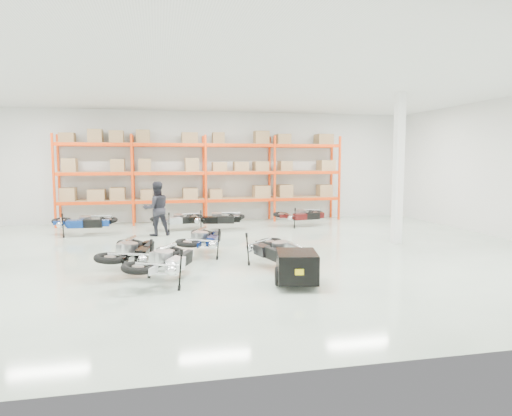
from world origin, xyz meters
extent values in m
plane|color=silver|center=(0.00, 0.00, 0.00)|extent=(18.00, 18.00, 0.00)
plane|color=white|center=(0.00, 0.00, 4.50)|extent=(18.00, 18.00, 0.00)
plane|color=silver|center=(0.00, 7.00, 2.25)|extent=(18.00, 0.00, 18.00)
plane|color=silver|center=(0.00, -7.00, 2.25)|extent=(18.00, 0.00, 18.00)
cube|color=#F23E0C|center=(-5.60, 6.00, 1.75)|extent=(0.08, 0.08, 3.50)
cube|color=#F23E0C|center=(-5.60, 6.90, 1.75)|extent=(0.08, 0.08, 3.50)
cube|color=#F23E0C|center=(-2.80, 6.00, 1.75)|extent=(0.08, 0.08, 3.50)
cube|color=#F23E0C|center=(-2.80, 6.90, 1.75)|extent=(0.08, 0.08, 3.50)
cube|color=#F23E0C|center=(0.00, 6.00, 1.75)|extent=(0.08, 0.08, 3.50)
cube|color=#F23E0C|center=(0.00, 6.90, 1.75)|extent=(0.08, 0.08, 3.50)
cube|color=#F23E0C|center=(2.80, 6.00, 1.75)|extent=(0.08, 0.08, 3.50)
cube|color=#F23E0C|center=(2.80, 6.90, 1.75)|extent=(0.08, 0.08, 3.50)
cube|color=#F23E0C|center=(5.60, 6.00, 1.75)|extent=(0.08, 0.08, 3.50)
cube|color=#F23E0C|center=(5.60, 6.90, 1.75)|extent=(0.08, 0.08, 3.50)
cube|color=#F23E0C|center=(-4.20, 6.00, 0.90)|extent=(2.70, 0.08, 0.12)
cube|color=#F23E0C|center=(-4.20, 6.90, 0.90)|extent=(2.70, 0.08, 0.12)
cube|color=#A07952|center=(-4.20, 6.45, 0.97)|extent=(2.68, 0.88, 0.02)
cube|color=#A07952|center=(-4.20, 6.45, 1.20)|extent=(2.40, 0.70, 0.44)
cube|color=#F23E0C|center=(-1.40, 6.00, 0.90)|extent=(2.70, 0.08, 0.12)
cube|color=#F23E0C|center=(-1.40, 6.90, 0.90)|extent=(2.70, 0.08, 0.12)
cube|color=#A07952|center=(-1.40, 6.45, 0.97)|extent=(2.68, 0.88, 0.02)
cube|color=#A07952|center=(-1.40, 6.45, 1.20)|extent=(2.40, 0.70, 0.44)
cube|color=#F23E0C|center=(1.40, 6.00, 0.90)|extent=(2.70, 0.08, 0.12)
cube|color=#F23E0C|center=(1.40, 6.90, 0.90)|extent=(2.70, 0.08, 0.12)
cube|color=#A07952|center=(1.40, 6.45, 0.97)|extent=(2.68, 0.88, 0.02)
cube|color=#A07952|center=(1.40, 6.45, 1.20)|extent=(2.40, 0.70, 0.44)
cube|color=#F23E0C|center=(4.20, 6.00, 0.90)|extent=(2.70, 0.08, 0.12)
cube|color=#F23E0C|center=(4.20, 6.90, 0.90)|extent=(2.70, 0.08, 0.12)
cube|color=#A07952|center=(4.20, 6.45, 0.97)|extent=(2.68, 0.88, 0.02)
cube|color=#A07952|center=(4.20, 6.45, 1.20)|extent=(2.40, 0.70, 0.44)
cube|color=#F23E0C|center=(-4.20, 6.00, 2.00)|extent=(2.70, 0.08, 0.12)
cube|color=#F23E0C|center=(-4.20, 6.90, 2.00)|extent=(2.70, 0.08, 0.12)
cube|color=#A07952|center=(-4.20, 6.45, 2.07)|extent=(2.68, 0.88, 0.02)
cube|color=#A07952|center=(-4.20, 6.45, 2.30)|extent=(2.40, 0.70, 0.44)
cube|color=#F23E0C|center=(-1.40, 6.00, 2.00)|extent=(2.70, 0.08, 0.12)
cube|color=#F23E0C|center=(-1.40, 6.90, 2.00)|extent=(2.70, 0.08, 0.12)
cube|color=#A07952|center=(-1.40, 6.45, 2.07)|extent=(2.68, 0.88, 0.02)
cube|color=#A07952|center=(-1.40, 6.45, 2.30)|extent=(2.40, 0.70, 0.44)
cube|color=#F23E0C|center=(1.40, 6.00, 2.00)|extent=(2.70, 0.08, 0.12)
cube|color=#F23E0C|center=(1.40, 6.90, 2.00)|extent=(2.70, 0.08, 0.12)
cube|color=#A07952|center=(1.40, 6.45, 2.07)|extent=(2.68, 0.88, 0.02)
cube|color=#A07952|center=(1.40, 6.45, 2.30)|extent=(2.40, 0.70, 0.44)
cube|color=#F23E0C|center=(4.20, 6.00, 2.00)|extent=(2.70, 0.08, 0.12)
cube|color=#F23E0C|center=(4.20, 6.90, 2.00)|extent=(2.70, 0.08, 0.12)
cube|color=#A07952|center=(4.20, 6.45, 2.07)|extent=(2.68, 0.88, 0.02)
cube|color=#A07952|center=(4.20, 6.45, 2.30)|extent=(2.40, 0.70, 0.44)
cube|color=#F23E0C|center=(-4.20, 6.00, 3.10)|extent=(2.70, 0.08, 0.12)
cube|color=#F23E0C|center=(-4.20, 6.90, 3.10)|extent=(2.70, 0.08, 0.12)
cube|color=#A07952|center=(-4.20, 6.45, 3.17)|extent=(2.68, 0.88, 0.02)
cube|color=#A07952|center=(-4.20, 6.45, 3.40)|extent=(2.40, 0.70, 0.44)
cube|color=#F23E0C|center=(-1.40, 6.00, 3.10)|extent=(2.70, 0.08, 0.12)
cube|color=#F23E0C|center=(-1.40, 6.90, 3.10)|extent=(2.70, 0.08, 0.12)
cube|color=#A07952|center=(-1.40, 6.45, 3.17)|extent=(2.68, 0.88, 0.02)
cube|color=#A07952|center=(-1.40, 6.45, 3.40)|extent=(2.40, 0.70, 0.44)
cube|color=#F23E0C|center=(1.40, 6.00, 3.10)|extent=(2.70, 0.08, 0.12)
cube|color=#F23E0C|center=(1.40, 6.90, 3.10)|extent=(2.70, 0.08, 0.12)
cube|color=#A07952|center=(1.40, 6.45, 3.17)|extent=(2.68, 0.88, 0.02)
cube|color=#A07952|center=(1.40, 6.45, 3.40)|extent=(2.40, 0.70, 0.44)
cube|color=#F23E0C|center=(4.20, 6.00, 3.10)|extent=(2.70, 0.08, 0.12)
cube|color=#F23E0C|center=(4.20, 6.90, 3.10)|extent=(2.70, 0.08, 0.12)
cube|color=#A07952|center=(4.20, 6.45, 3.17)|extent=(2.68, 0.88, 0.02)
cube|color=#A07952|center=(4.20, 6.45, 3.40)|extent=(2.40, 0.70, 0.44)
cube|color=white|center=(5.20, 0.50, 2.25)|extent=(0.25, 0.25, 4.50)
cube|color=black|center=(0.83, -3.45, 0.41)|extent=(0.96, 1.12, 0.57)
cube|color=yellow|center=(0.83, -3.94, 0.41)|extent=(0.17, 0.05, 0.11)
torus|color=black|center=(0.44, -3.45, 0.21)|extent=(0.08, 0.39, 0.39)
torus|color=black|center=(1.22, -3.45, 0.21)|extent=(0.08, 0.39, 0.39)
cylinder|color=black|center=(0.83, -2.78, 0.46)|extent=(0.23, 0.92, 0.04)
imported|color=#22212A|center=(-1.91, 3.46, 0.90)|extent=(1.01, 0.87, 1.81)
camera|label=1|loc=(-1.83, -11.98, 2.51)|focal=32.00mm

